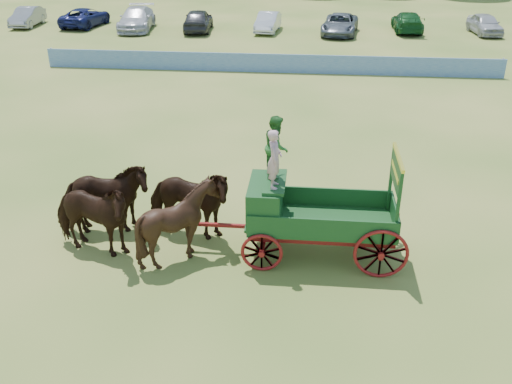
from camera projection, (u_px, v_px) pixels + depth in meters
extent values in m
plane|color=#A5974A|center=(254.00, 234.00, 16.47)|extent=(160.00, 160.00, 0.00)
imported|color=black|center=(91.00, 218.00, 15.12)|extent=(2.79, 1.76, 2.18)
imported|color=black|center=(105.00, 199.00, 16.10)|extent=(2.76, 1.66, 2.18)
imported|color=black|center=(180.00, 222.00, 14.90)|extent=(2.06, 1.85, 2.19)
imported|color=black|center=(188.00, 203.00, 15.88)|extent=(2.75, 1.60, 2.18)
cube|color=maroon|center=(265.00, 232.00, 15.42)|extent=(0.12, 2.00, 0.12)
cube|color=maroon|center=(377.00, 238.00, 15.15)|extent=(0.12, 2.00, 0.12)
cube|color=maroon|center=(321.00, 242.00, 14.74)|extent=(3.80, 0.10, 0.12)
cube|color=maroon|center=(321.00, 221.00, 15.72)|extent=(3.80, 0.10, 0.12)
cube|color=maroon|center=(232.00, 226.00, 15.43)|extent=(2.80, 0.09, 0.09)
cube|color=#1B511D|center=(321.00, 222.00, 15.11)|extent=(3.80, 1.80, 0.10)
cube|color=#1B511D|center=(322.00, 229.00, 14.19)|extent=(3.80, 0.06, 0.55)
cube|color=#1B511D|center=(322.00, 197.00, 15.75)|extent=(3.80, 0.06, 0.55)
cube|color=#1B511D|center=(395.00, 216.00, 14.81)|extent=(0.06, 1.80, 0.55)
cube|color=#1B511D|center=(265.00, 201.00, 14.99)|extent=(0.85, 1.70, 1.05)
cube|color=#1B511D|center=(275.00, 182.00, 14.71)|extent=(0.55, 1.50, 0.08)
cube|color=#1B511D|center=(251.00, 207.00, 15.12)|extent=(0.10, 1.60, 0.65)
cube|color=#1B511D|center=(258.00, 217.00, 15.24)|extent=(0.55, 1.60, 0.06)
cube|color=#1B511D|center=(398.00, 208.00, 13.81)|extent=(0.08, 0.08, 1.80)
cube|color=#1B511D|center=(391.00, 180.00, 15.23)|extent=(0.08, 0.08, 1.80)
cube|color=#1B511D|center=(397.00, 172.00, 14.25)|extent=(0.07, 1.75, 0.75)
cube|color=yellow|center=(399.00, 157.00, 14.07)|extent=(0.08, 1.80, 0.09)
cube|color=yellow|center=(395.00, 172.00, 14.25)|extent=(0.02, 1.30, 0.12)
torus|color=maroon|center=(262.00, 253.00, 14.60)|extent=(1.09, 0.09, 1.09)
torus|color=maroon|center=(268.00, 217.00, 16.29)|extent=(1.09, 0.09, 1.09)
torus|color=maroon|center=(381.00, 254.00, 14.26)|extent=(1.39, 0.09, 1.39)
torus|color=maroon|center=(374.00, 217.00, 15.95)|extent=(1.39, 0.09, 1.39)
imported|color=#CE9EA6|center=(274.00, 159.00, 14.05)|extent=(0.36, 0.55, 1.52)
imported|color=#266526|center=(276.00, 146.00, 14.64)|extent=(0.62, 0.79, 1.63)
cube|color=#1D529F|center=(269.00, 63.00, 32.33)|extent=(26.00, 0.08, 1.05)
imported|color=gray|center=(27.00, 17.00, 44.81)|extent=(1.80, 4.41, 1.42)
imported|color=navy|center=(85.00, 17.00, 44.74)|extent=(2.96, 5.31, 1.40)
imported|color=silver|center=(137.00, 19.00, 43.38)|extent=(2.88, 5.84, 1.63)
imported|color=#333338|center=(198.00, 20.00, 42.94)|extent=(2.28, 4.94, 1.64)
imported|color=silver|center=(268.00, 22.00, 42.81)|extent=(1.82, 4.33, 1.39)
imported|color=slate|center=(340.00, 24.00, 41.91)|extent=(3.04, 5.46, 1.45)
imported|color=#144C1E|center=(407.00, 22.00, 42.82)|extent=(2.07, 4.98, 1.44)
imported|color=#B2B2B7|center=(485.00, 24.00, 41.96)|extent=(2.08, 4.39, 1.45)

